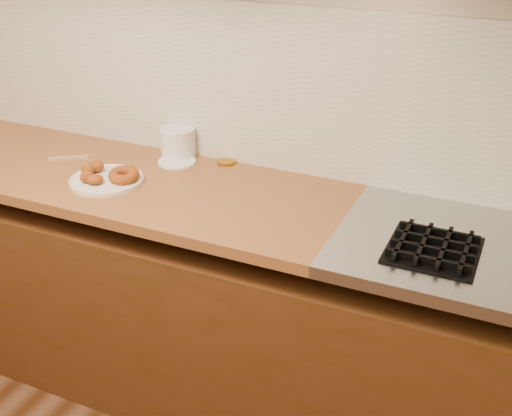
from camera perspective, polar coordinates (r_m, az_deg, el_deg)
The scene contains 11 objects.
wall_back at distance 2.36m, azimuth -1.20°, elevation 14.38°, with size 4.00×0.02×2.70m, color tan.
base_cabinet at distance 2.50m, azimuth -4.10°, elevation -9.24°, with size 3.60×0.60×0.77m, color #4A2514.
butcher_block at distance 2.60m, azimuth -17.18°, elevation 3.53°, with size 2.30×0.62×0.04m, color brown.
backsplash at distance 2.38m, azimuth -1.29°, elevation 10.80°, with size 3.60×0.02×0.60m, color beige.
donut_plate at distance 2.37m, azimuth -13.13°, elevation 2.43°, with size 0.26×0.26×0.02m, color beige.
ring_donut at distance 2.33m, azimuth -11.68°, elevation 2.88°, with size 0.11×0.11×0.04m, color #8D3E10.
fried_dough_chunks at distance 2.37m, azimuth -14.39°, elevation 3.07°, with size 0.14×0.16×0.04m.
plastic_tub at distance 2.53m, azimuth -6.96°, elevation 5.81°, with size 0.14×0.14×0.11m, color silver.
tub_lid at distance 2.49m, azimuth -7.04°, elevation 4.08°, with size 0.15×0.15×0.01m, color silver.
brass_jar_lid at distance 2.47m, azimuth -2.67°, elevation 4.10°, with size 0.07×0.07×0.01m, color #A77A1E.
wooden_utensil at distance 2.61m, azimuth -16.30°, elevation 4.28°, with size 0.15×0.02×0.01m, color #A47E57.
Camera 1 is at (1.00, -0.07, 1.85)m, focal length 45.00 mm.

